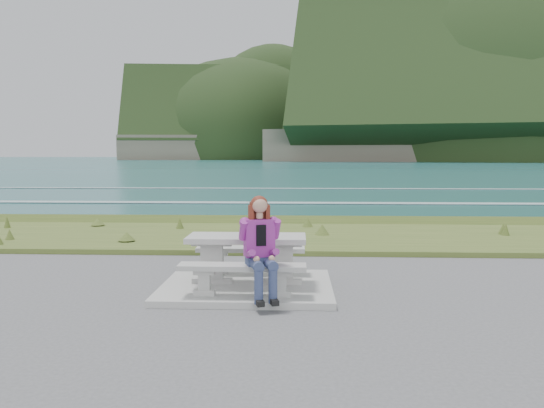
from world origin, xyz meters
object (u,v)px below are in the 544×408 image
(picnic_table, at_px, (247,246))
(bench_landward, at_px, (242,271))
(bench_seaward, at_px, (251,253))
(seated_woman, at_px, (262,261))

(picnic_table, relative_size, bench_landward, 1.00)
(picnic_table, bearing_deg, bench_landward, -90.00)
(bench_seaward, distance_m, seated_woman, 1.57)
(bench_seaward, height_order, seated_woman, seated_woman)
(picnic_table, height_order, seated_woman, seated_woman)
(bench_landward, bearing_deg, seated_woman, -24.62)
(bench_seaward, bearing_deg, picnic_table, -90.00)
(picnic_table, bearing_deg, bench_seaward, 90.00)
(bench_landward, distance_m, seated_woman, 0.36)
(seated_woman, bearing_deg, bench_landward, 139.21)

